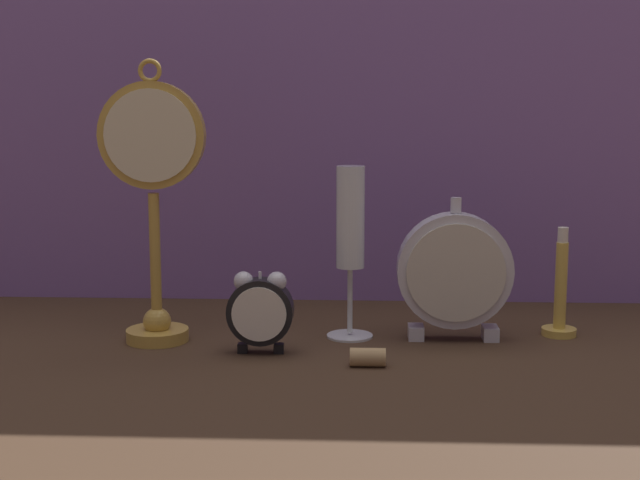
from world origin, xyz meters
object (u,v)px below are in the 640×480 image
object	(u,v)px
mantel_clock_silver	(454,272)
brass_candlestick	(560,300)
wine_cork	(368,357)
alarm_clock_twin_bell	(260,308)
pocket_watch_on_stand	(153,195)
champagne_flute	(350,233)

from	to	relation	value
mantel_clock_silver	brass_candlestick	distance (m)	0.15
mantel_clock_silver	wine_cork	size ratio (longest dim) A/B	4.44
alarm_clock_twin_bell	wine_cork	bearing A→B (deg)	-20.50
pocket_watch_on_stand	brass_candlestick	xyz separation A→B (m)	(0.53, 0.05, -0.14)
mantel_clock_silver	wine_cork	distance (m)	0.18
pocket_watch_on_stand	alarm_clock_twin_bell	bearing A→B (deg)	-19.27
mantel_clock_silver	champagne_flute	xyz separation A→B (m)	(-0.13, 0.01, 0.05)
alarm_clock_twin_bell	brass_candlestick	world-z (taller)	brass_candlestick
alarm_clock_twin_bell	champagne_flute	distance (m)	0.16
alarm_clock_twin_bell	champagne_flute	xyz separation A→B (m)	(0.11, 0.08, 0.08)
wine_cork	alarm_clock_twin_bell	bearing A→B (deg)	159.50
champagne_flute	brass_candlestick	size ratio (longest dim) A/B	1.56
pocket_watch_on_stand	brass_candlestick	distance (m)	0.55
champagne_flute	brass_candlestick	world-z (taller)	champagne_flute
alarm_clock_twin_bell	wine_cork	world-z (taller)	alarm_clock_twin_bell
brass_candlestick	champagne_flute	bearing A→B (deg)	-175.62
brass_candlestick	wine_cork	bearing A→B (deg)	-149.23
pocket_watch_on_stand	wine_cork	distance (m)	0.34
pocket_watch_on_stand	wine_cork	size ratio (longest dim) A/B	8.58
brass_candlestick	alarm_clock_twin_bell	bearing A→B (deg)	-165.17
alarm_clock_twin_bell	wine_cork	xyz separation A→B (m)	(0.13, -0.05, -0.05)
alarm_clock_twin_bell	mantel_clock_silver	xyz separation A→B (m)	(0.24, 0.07, 0.03)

